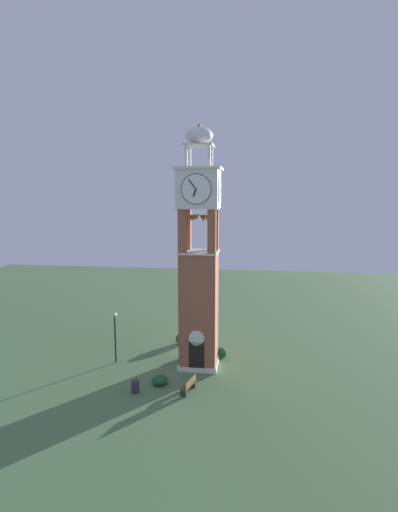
{
  "coord_description": "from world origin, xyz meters",
  "views": [
    {
      "loc": [
        3.94,
        -29.27,
        12.6
      ],
      "look_at": [
        0.0,
        0.0,
        8.22
      ],
      "focal_mm": 29.26,
      "sensor_mm": 36.0,
      "label": 1
    }
  ],
  "objects_px": {
    "clock_tower": "(199,267)",
    "park_bench": "(189,385)",
    "trash_bin": "(135,387)",
    "lamp_post": "(115,328)"
  },
  "relations": [
    {
      "from": "clock_tower",
      "to": "trash_bin",
      "type": "xyz_separation_m",
      "value": [
        -3.47,
        -4.86,
        -6.99
      ]
    },
    {
      "from": "clock_tower",
      "to": "trash_bin",
      "type": "height_order",
      "value": "clock_tower"
    },
    {
      "from": "park_bench",
      "to": "lamp_post",
      "type": "relative_size",
      "value": 0.43
    },
    {
      "from": "clock_tower",
      "to": "trash_bin",
      "type": "bearing_deg",
      "value": -125.53
    },
    {
      "from": "clock_tower",
      "to": "trash_bin",
      "type": "relative_size",
      "value": 21.75
    },
    {
      "from": "clock_tower",
      "to": "park_bench",
      "type": "relative_size",
      "value": 10.49
    },
    {
      "from": "park_bench",
      "to": "trash_bin",
      "type": "relative_size",
      "value": 2.07
    },
    {
      "from": "clock_tower",
      "to": "trash_bin",
      "type": "distance_m",
      "value": 9.19
    },
    {
      "from": "clock_tower",
      "to": "park_bench",
      "type": "xyz_separation_m",
      "value": [
        -0.07,
        -4.34,
        -6.91
      ]
    },
    {
      "from": "clock_tower",
      "to": "lamp_post",
      "type": "height_order",
      "value": "clock_tower"
    }
  ]
}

